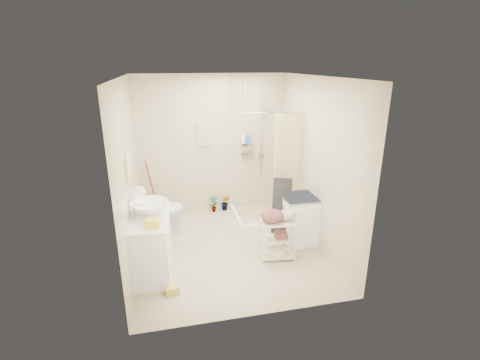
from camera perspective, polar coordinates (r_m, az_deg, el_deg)
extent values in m
plane|color=#C1B390|center=(5.61, -1.88, -10.99)|extent=(3.20, 3.20, 0.00)
cube|color=silver|center=(4.87, -2.22, 16.58)|extent=(2.80, 3.20, 0.04)
cube|color=beige|center=(6.62, -4.63, 5.76)|extent=(2.80, 0.04, 2.60)
cube|color=beige|center=(3.63, 2.68, -5.43)|extent=(2.80, 0.04, 2.60)
cube|color=beige|center=(5.04, -17.87, 0.70)|extent=(0.04, 3.20, 2.60)
cube|color=beige|center=(5.51, 12.43, 2.70)|extent=(0.04, 3.20, 2.60)
cube|color=silver|center=(4.94, -14.45, -10.42)|extent=(0.61, 1.00, 0.85)
imported|color=white|center=(4.81, -14.60, -4.44)|extent=(0.55, 0.55, 0.17)
cube|color=yellow|center=(4.46, -14.06, -6.85)|extent=(0.19, 0.16, 0.09)
cube|color=gold|center=(4.69, -11.12, -17.04)|extent=(0.27, 0.23, 0.13)
imported|color=white|center=(6.02, -13.09, -4.94)|extent=(0.84, 0.52, 0.83)
imported|color=brown|center=(6.80, -4.37, -3.97)|extent=(0.18, 0.14, 0.32)
imported|color=maroon|center=(6.87, -2.43, -3.73)|extent=(0.20, 0.18, 0.31)
cube|color=#C5B484|center=(6.54, -5.96, 7.35)|extent=(0.28, 0.03, 0.42)
imported|color=white|center=(6.61, 0.56, 6.98)|extent=(0.10, 0.10, 0.23)
imported|color=#375BAF|center=(6.66, 1.29, 6.83)|extent=(0.10, 0.10, 0.17)
cube|color=white|center=(5.71, 9.49, -6.33)|extent=(0.54, 0.56, 0.77)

